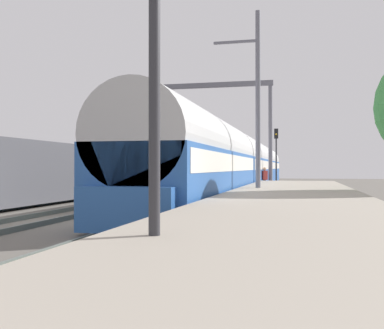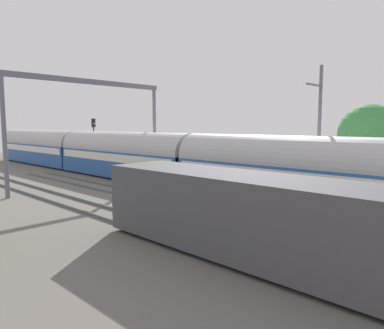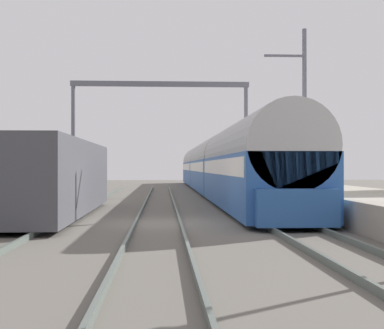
# 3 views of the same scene
# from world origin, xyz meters

# --- Properties ---
(track_far_west) EXTENTS (1.52, 60.00, 0.16)m
(track_far_west) POSITION_xyz_m (-4.03, 0.00, 0.08)
(track_far_west) COLOR #566059
(track_far_west) RESTS_ON ground
(passenger_train) EXTENTS (2.93, 49.20, 3.82)m
(passenger_train) POSITION_xyz_m (4.03, 21.81, 1.97)
(passenger_train) COLOR #28569E
(passenger_train) RESTS_ON ground
(freight_car) EXTENTS (2.80, 13.00, 2.70)m
(freight_car) POSITION_xyz_m (-4.03, 2.86, 1.47)
(freight_car) COLOR #47474C
(freight_car) RESTS_ON ground
(person_crossing) EXTENTS (0.45, 0.45, 1.73)m
(person_crossing) POSITION_xyz_m (5.65, 19.39, 1.03)
(person_crossing) COLOR #2D2D2D
(person_crossing) RESTS_ON ground
(railway_signal_far) EXTENTS (0.36, 0.30, 5.23)m
(railway_signal_far) POSITION_xyz_m (5.94, 29.63, 3.33)
(railway_signal_far) COLOR #2D2D33
(railway_signal_far) RESTS_ON ground
(catenary_gantry) EXTENTS (12.45, 0.28, 7.86)m
(catenary_gantry) POSITION_xyz_m (0.00, 19.99, 5.63)
(catenary_gantry) COLOR slate
(catenary_gantry) RESTS_ON ground
(catenary_pole_east_mid) EXTENTS (1.90, 0.20, 8.00)m
(catenary_pole_east_mid) POSITION_xyz_m (6.38, 5.59, 4.15)
(catenary_pole_east_mid) COLOR slate
(catenary_pole_east_mid) RESTS_ON ground
(tree_east_background) EXTENTS (4.23, 4.23, 6.02)m
(tree_east_background) POSITION_xyz_m (12.78, 4.79, 3.89)
(tree_east_background) COLOR #4C3826
(tree_east_background) RESTS_ON ground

